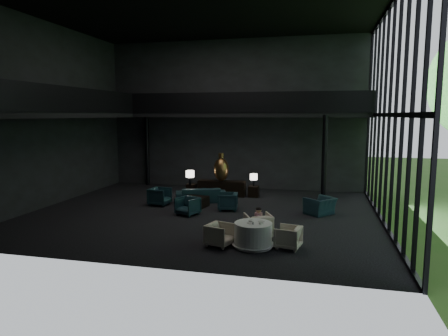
% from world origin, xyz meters
% --- Properties ---
extents(floor, '(14.00, 12.00, 0.02)m').
position_xyz_m(floor, '(0.00, 0.00, 0.00)').
color(floor, black).
rests_on(floor, ground).
extents(ceiling, '(14.00, 12.00, 0.02)m').
position_xyz_m(ceiling, '(0.00, 0.00, 8.00)').
color(ceiling, black).
rests_on(ceiling, ground).
extents(wall_back, '(14.00, 0.04, 8.00)m').
position_xyz_m(wall_back, '(0.00, 6.00, 4.00)').
color(wall_back, black).
rests_on(wall_back, ground).
extents(wall_front, '(14.00, 0.04, 8.00)m').
position_xyz_m(wall_front, '(0.00, -6.00, 4.00)').
color(wall_front, black).
rests_on(wall_front, ground).
extents(wall_left, '(0.04, 12.00, 8.00)m').
position_xyz_m(wall_left, '(-7.00, 0.00, 4.00)').
color(wall_left, black).
rests_on(wall_left, ground).
extents(curtain_wall, '(0.20, 12.00, 8.00)m').
position_xyz_m(curtain_wall, '(6.95, 0.00, 4.00)').
color(curtain_wall, black).
rests_on(curtain_wall, ground).
extents(mezzanine_left, '(2.00, 12.00, 0.25)m').
position_xyz_m(mezzanine_left, '(-6.00, 0.00, 4.00)').
color(mezzanine_left, black).
rests_on(mezzanine_left, wall_left).
extents(mezzanine_back, '(12.00, 2.00, 0.25)m').
position_xyz_m(mezzanine_back, '(1.00, 5.00, 4.00)').
color(mezzanine_back, black).
rests_on(mezzanine_back, wall_back).
extents(railing_left, '(0.06, 12.00, 1.00)m').
position_xyz_m(railing_left, '(-5.00, 0.00, 4.60)').
color(railing_left, black).
rests_on(railing_left, mezzanine_left).
extents(railing_back, '(12.00, 0.06, 1.00)m').
position_xyz_m(railing_back, '(1.00, 4.00, 4.60)').
color(railing_back, black).
rests_on(railing_back, mezzanine_back).
extents(column_nw, '(0.24, 0.24, 4.00)m').
position_xyz_m(column_nw, '(-5.00, 5.70, 2.00)').
color(column_nw, black).
rests_on(column_nw, floor).
extents(column_ne, '(0.24, 0.24, 4.00)m').
position_xyz_m(column_ne, '(4.80, 4.00, 2.00)').
color(column_ne, black).
rests_on(column_ne, floor).
extents(console, '(2.36, 0.54, 0.75)m').
position_xyz_m(console, '(-0.11, 3.62, 0.38)').
color(console, black).
rests_on(console, floor).
extents(bronze_urn, '(0.74, 0.74, 1.39)m').
position_xyz_m(bronze_urn, '(-0.11, 3.54, 1.34)').
color(bronze_urn, '#8E5F1B').
rests_on(bronze_urn, console).
extents(side_table_left, '(0.47, 0.47, 0.52)m').
position_xyz_m(side_table_left, '(-1.71, 3.71, 0.26)').
color(side_table_left, black).
rests_on(side_table_left, floor).
extents(table_lamp_left, '(0.42, 0.42, 0.71)m').
position_xyz_m(table_lamp_left, '(-1.71, 3.49, 1.03)').
color(table_lamp_left, black).
rests_on(table_lamp_left, side_table_left).
extents(side_table_right, '(0.49, 0.49, 0.54)m').
position_xyz_m(side_table_right, '(1.49, 3.69, 0.27)').
color(side_table_right, black).
rests_on(side_table_right, floor).
extents(table_lamp_right, '(0.36, 0.36, 0.61)m').
position_xyz_m(table_lamp_right, '(1.49, 3.65, 0.98)').
color(table_lamp_right, black).
rests_on(table_lamp_right, side_table_right).
extents(sofa, '(2.65, 1.57, 0.99)m').
position_xyz_m(sofa, '(-0.72, 2.06, 0.50)').
color(sofa, '#213841').
rests_on(sofa, floor).
extents(lounge_armchair_west, '(0.94, 1.00, 0.95)m').
position_xyz_m(lounge_armchair_west, '(-2.30, 0.96, 0.47)').
color(lounge_armchair_west, navy).
rests_on(lounge_armchair_west, floor).
extents(lounge_armchair_east, '(0.88, 0.92, 0.85)m').
position_xyz_m(lounge_armchair_east, '(0.85, 0.74, 0.42)').
color(lounge_armchair_east, '#243D50').
rests_on(lounge_armchair_east, floor).
extents(lounge_armchair_south, '(1.03, 1.00, 0.82)m').
position_xyz_m(lounge_armchair_south, '(-0.53, -0.44, 0.41)').
color(lounge_armchair_south, '#13333F').
rests_on(lounge_armchair_south, floor).
extents(window_armchair, '(1.23, 1.26, 0.93)m').
position_xyz_m(window_armchair, '(4.65, 0.86, 0.47)').
color(window_armchair, '#1C2935').
rests_on(window_armchair, floor).
extents(coffee_table, '(1.13, 1.13, 0.44)m').
position_xyz_m(coffee_table, '(-0.68, 0.97, 0.22)').
color(coffee_table, black).
rests_on(coffee_table, floor).
extents(dining_table, '(1.31, 1.31, 0.75)m').
position_xyz_m(dining_table, '(2.66, -3.69, 0.33)').
color(dining_table, white).
rests_on(dining_table, floor).
extents(dining_chair_north, '(1.18, 1.15, 0.93)m').
position_xyz_m(dining_chair_north, '(2.66, -2.64, 0.47)').
color(dining_chair_north, beige).
rests_on(dining_chair_north, floor).
extents(dining_chair_east, '(0.77, 0.80, 0.70)m').
position_xyz_m(dining_chair_east, '(3.71, -3.56, 0.35)').
color(dining_chair_east, '#B4AE9B').
rests_on(dining_chair_east, floor).
extents(dining_chair_west, '(0.85, 0.88, 0.74)m').
position_xyz_m(dining_chair_west, '(1.65, -3.82, 0.37)').
color(dining_chair_west, silver).
rests_on(dining_chair_west, floor).
extents(child, '(0.26, 0.26, 0.55)m').
position_xyz_m(child, '(2.67, -2.66, 0.72)').
color(child, '#F3A0C7').
rests_on(child, dining_chair_north).
extents(plate_a, '(0.28, 0.28, 0.01)m').
position_xyz_m(plate_a, '(2.58, -3.76, 0.76)').
color(plate_a, white).
rests_on(plate_a, dining_table).
extents(plate_b, '(0.26, 0.26, 0.01)m').
position_xyz_m(plate_b, '(2.88, -3.51, 0.76)').
color(plate_b, white).
rests_on(plate_b, dining_table).
extents(saucer, '(0.19, 0.19, 0.01)m').
position_xyz_m(saucer, '(2.91, -3.71, 0.76)').
color(saucer, white).
rests_on(saucer, dining_table).
extents(coffee_cup, '(0.12, 0.12, 0.07)m').
position_xyz_m(coffee_cup, '(2.90, -3.81, 0.80)').
color(coffee_cup, white).
rests_on(coffee_cup, saucer).
extents(cereal_bowl, '(0.15, 0.15, 0.08)m').
position_xyz_m(cereal_bowl, '(2.58, -3.62, 0.79)').
color(cereal_bowl, white).
rests_on(cereal_bowl, dining_table).
extents(cream_pot, '(0.06, 0.06, 0.07)m').
position_xyz_m(cream_pot, '(2.68, -3.86, 0.78)').
color(cream_pot, '#99999E').
rests_on(cream_pot, dining_table).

